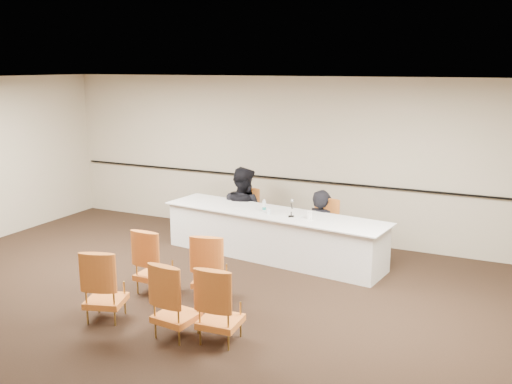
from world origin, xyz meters
TOP-DOWN VIEW (x-y plane):
  - floor at (0.00, 0.00)m, footprint 10.00×10.00m
  - ceiling at (0.00, 0.00)m, footprint 10.00×10.00m
  - wall_back at (0.00, 4.00)m, footprint 10.00×0.04m
  - wall_rail at (0.00, 3.96)m, footprint 9.80×0.04m
  - panel_table at (0.13, 2.63)m, footprint 4.04×1.39m
  - panelist_main at (0.82, 3.13)m, footprint 0.72×0.60m
  - panelist_main_chair at (0.82, 3.13)m, footprint 0.56×0.56m
  - panelist_second at (-0.78, 3.33)m, footprint 1.04×0.90m
  - panelist_second_chair at (-0.78, 3.33)m, footprint 0.56×0.56m
  - papers at (0.50, 2.55)m, footprint 0.31×0.24m
  - microphone at (0.52, 2.48)m, footprint 0.15×0.21m
  - water_bottle at (-0.02, 2.59)m, footprint 0.08×0.08m
  - drinking_glass at (0.11, 2.49)m, footprint 0.07×0.07m
  - coffee_cup at (0.84, 2.47)m, footprint 0.10×0.10m
  - aud_chair_front_left at (-0.79, 0.53)m, footprint 0.51×0.51m
  - aud_chair_front_mid at (0.05, 0.68)m, footprint 0.61×0.61m
  - aud_chair_back_left at (-0.83, -0.49)m, footprint 0.63×0.63m
  - aud_chair_back_mid at (0.25, -0.50)m, footprint 0.55×0.55m
  - aud_chair_back_right at (0.79, -0.38)m, footprint 0.54×0.54m

SIDE VIEW (x-z plane):
  - floor at x=0.00m, z-range 0.00..0.00m
  - panelist_main at x=0.82m, z-range -0.53..1.14m
  - panel_table at x=0.13m, z-range 0.00..0.79m
  - panelist_second at x=-0.78m, z-range -0.44..1.38m
  - panelist_main_chair at x=0.82m, z-range 0.00..0.95m
  - panelist_second_chair at x=-0.78m, z-range 0.00..0.95m
  - aud_chair_front_left at x=-0.79m, z-range 0.00..0.95m
  - aud_chair_front_mid at x=0.05m, z-range 0.00..0.95m
  - aud_chair_back_left at x=-0.83m, z-range 0.00..0.95m
  - aud_chair_back_mid at x=0.25m, z-range 0.00..0.95m
  - aud_chair_back_right at x=0.79m, z-range 0.00..0.95m
  - papers at x=0.50m, z-range 0.79..0.80m
  - drinking_glass at x=0.11m, z-range 0.79..0.89m
  - coffee_cup at x=0.84m, z-range 0.79..0.93m
  - water_bottle at x=-0.02m, z-range 0.79..1.01m
  - microphone at x=0.52m, z-range 0.79..1.06m
  - wall_rail at x=0.00m, z-range 1.09..1.11m
  - wall_back at x=0.00m, z-range 0.00..3.00m
  - ceiling at x=0.00m, z-range 3.00..3.00m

